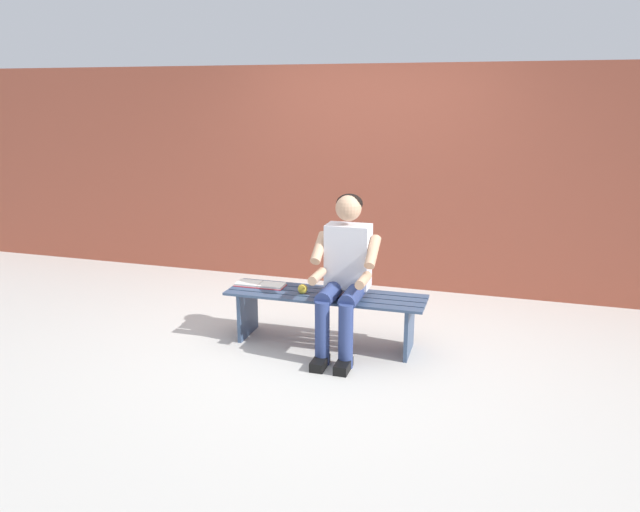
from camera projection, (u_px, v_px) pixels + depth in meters
ground_plane at (141, 382)px, 4.32m from camera, size 10.00×7.00×0.04m
brick_wall at (327, 176)px, 6.41m from camera, size 9.50×0.24×2.25m
bench_near at (325, 306)px, 4.85m from camera, size 1.60×0.44×0.43m
person_seated at (344, 269)px, 4.62m from camera, size 0.50×0.69×1.23m
apple at (303, 289)px, 4.82m from camera, size 0.08×0.08×0.08m
book_open at (260, 285)px, 5.03m from camera, size 0.41×0.16×0.02m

